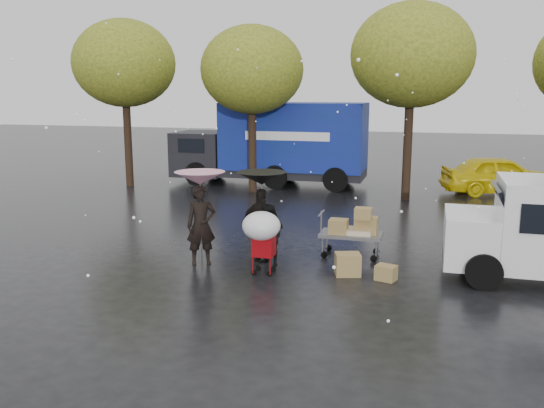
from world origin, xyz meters
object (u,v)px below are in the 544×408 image
(shopping_cart, at_px, (262,229))
(blue_truck, at_px, (275,144))
(vendor_cart, at_px, (354,228))
(yellow_taxi, at_px, (500,175))
(person_black, at_px, (262,225))
(person_pink, at_px, (201,225))

(shopping_cart, xyz_separation_m, blue_truck, (-3.03, 12.11, 0.69))
(vendor_cart, relative_size, yellow_taxi, 0.34)
(person_black, distance_m, vendor_cart, 2.30)
(person_black, height_order, yellow_taxi, person_black)
(blue_truck, bearing_deg, person_pink, -83.12)
(person_pink, distance_m, shopping_cart, 1.70)
(person_black, distance_m, blue_truck, 11.39)
(vendor_cart, distance_m, yellow_taxi, 11.05)
(yellow_taxi, bearing_deg, vendor_cart, 141.44)
(person_pink, xyz_separation_m, blue_truck, (-1.40, 11.63, 0.82))
(person_black, height_order, shopping_cart, person_black)
(person_black, bearing_deg, vendor_cart, -151.11)
(person_pink, height_order, shopping_cart, person_pink)
(blue_truck, height_order, yellow_taxi, blue_truck)
(shopping_cart, relative_size, blue_truck, 0.18)
(vendor_cart, distance_m, blue_truck, 11.18)
(shopping_cart, distance_m, blue_truck, 12.50)
(shopping_cart, bearing_deg, vendor_cart, 49.39)
(person_black, relative_size, yellow_taxi, 0.40)
(person_black, relative_size, vendor_cart, 1.16)
(shopping_cart, relative_size, yellow_taxi, 0.33)
(person_black, relative_size, blue_truck, 0.21)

